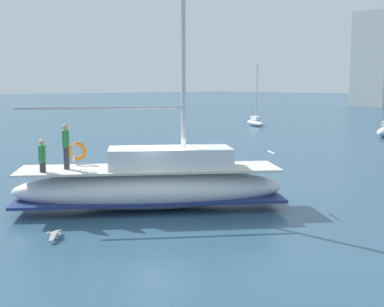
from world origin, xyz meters
The scene contains 4 objects.
ground_plane centered at (0.00, 0.00, 0.00)m, with size 400.00×400.00×0.00m, color #2D516B.
main_sailboat centered at (0.10, -0.22, 0.90)m, with size 7.45×9.25×11.68m.
moored_cutter_left centered at (-21.41, 29.76, 0.47)m, with size 3.89×2.49×6.47m.
seagull centered at (1.13, -4.52, 0.14)m, with size 0.89×0.80×0.17m.
Camera 1 is at (14.41, -11.04, 4.43)m, focal length 47.89 mm.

